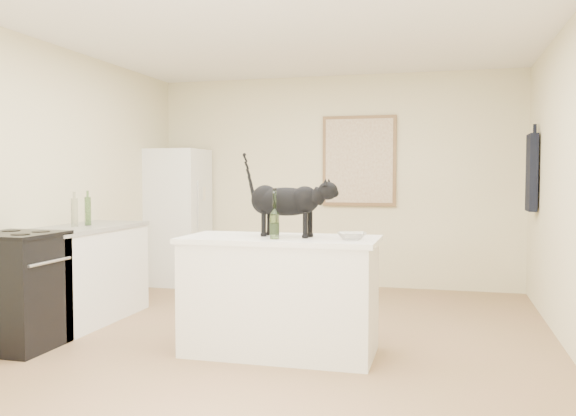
{
  "coord_description": "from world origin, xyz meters",
  "views": [
    {
      "loc": [
        1.31,
        -4.6,
        1.37
      ],
      "look_at": [
        0.15,
        -0.15,
        1.12
      ],
      "focal_mm": 37.35,
      "sensor_mm": 36.0,
      "label": 1
    }
  ],
  "objects_px": {
    "wine_bottle": "(274,217)",
    "black_cat": "(285,205)",
    "stove": "(17,292)",
    "glass_bowl": "(352,236)",
    "fridge": "(177,217)"
  },
  "relations": [
    {
      "from": "wine_bottle",
      "to": "black_cat",
      "type": "bearing_deg",
      "value": 80.11
    },
    {
      "from": "stove",
      "to": "wine_bottle",
      "type": "distance_m",
      "value": 2.15
    },
    {
      "from": "wine_bottle",
      "to": "glass_bowl",
      "type": "xyz_separation_m",
      "value": [
        0.56,
        0.09,
        -0.14
      ]
    },
    {
      "from": "black_cat",
      "to": "stove",
      "type": "bearing_deg",
      "value": -159.58
    },
    {
      "from": "stove",
      "to": "glass_bowl",
      "type": "height_order",
      "value": "glass_bowl"
    },
    {
      "from": "fridge",
      "to": "wine_bottle",
      "type": "relative_size",
      "value": 5.17
    },
    {
      "from": "stove",
      "to": "black_cat",
      "type": "xyz_separation_m",
      "value": [
        2.08,
        0.43,
        0.69
      ]
    },
    {
      "from": "wine_bottle",
      "to": "stove",
      "type": "bearing_deg",
      "value": -173.18
    },
    {
      "from": "fridge",
      "to": "wine_bottle",
      "type": "bearing_deg",
      "value": -52.84
    },
    {
      "from": "stove",
      "to": "wine_bottle",
      "type": "xyz_separation_m",
      "value": [
        2.05,
        0.25,
        0.61
      ]
    },
    {
      "from": "fridge",
      "to": "black_cat",
      "type": "xyz_separation_m",
      "value": [
        2.08,
        -2.52,
        0.29
      ]
    },
    {
      "from": "fridge",
      "to": "glass_bowl",
      "type": "relative_size",
      "value": 7.69
    },
    {
      "from": "wine_bottle",
      "to": "glass_bowl",
      "type": "distance_m",
      "value": 0.59
    },
    {
      "from": "black_cat",
      "to": "wine_bottle",
      "type": "relative_size",
      "value": 2.1
    },
    {
      "from": "fridge",
      "to": "glass_bowl",
      "type": "height_order",
      "value": "fridge"
    }
  ]
}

